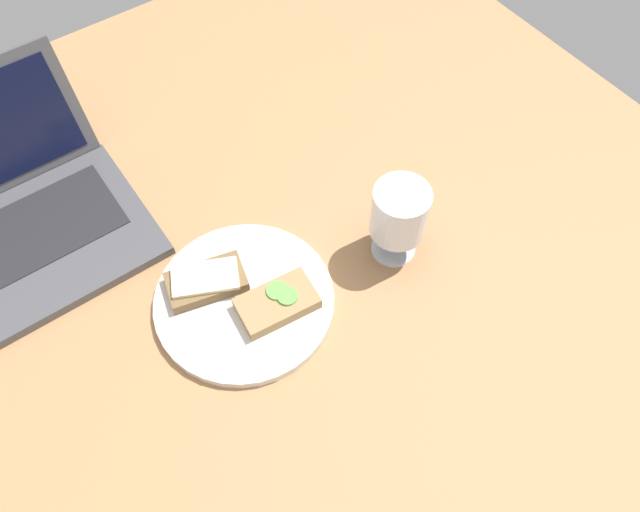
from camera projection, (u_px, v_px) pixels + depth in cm
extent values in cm
cube|color=#B27F51|center=(292.00, 280.00, 93.06)|extent=(140.00, 140.00, 3.00)
cylinder|color=silver|center=(243.00, 298.00, 88.86)|extent=(25.63, 25.63, 1.49)
cube|color=brown|center=(206.00, 282.00, 88.37)|extent=(12.17, 8.65, 1.86)
cube|color=#F4EAB7|center=(205.00, 277.00, 87.32)|extent=(10.68, 8.71, 0.65)
cube|color=#A88456|center=(277.00, 303.00, 86.43)|extent=(11.51, 7.45, 2.05)
cylinder|color=#6BB74C|center=(277.00, 290.00, 86.17)|extent=(3.06, 3.06, 0.31)
cylinder|color=#6BB74C|center=(287.00, 296.00, 85.67)|extent=(2.94, 2.94, 0.38)
cylinder|color=white|center=(393.00, 248.00, 94.06)|extent=(6.59, 6.59, 0.40)
cylinder|color=white|center=(395.00, 238.00, 91.83)|extent=(0.91, 0.91, 4.87)
cylinder|color=white|center=(400.00, 212.00, 86.31)|extent=(8.07, 8.07, 8.18)
cylinder|color=white|center=(398.00, 220.00, 87.80)|extent=(7.42, 7.42, 4.66)
cube|color=#4C4C51|center=(31.00, 250.00, 93.20)|extent=(34.96, 25.10, 1.61)
cube|color=#232326|center=(23.00, 236.00, 93.43)|extent=(28.67, 13.81, 0.16)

